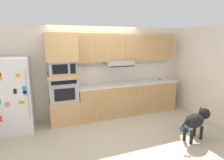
{
  "coord_description": "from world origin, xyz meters",
  "views": [
    {
      "loc": [
        -1.32,
        -3.86,
        2.13
      ],
      "look_at": [
        0.27,
        0.44,
        1.11
      ],
      "focal_mm": 28.95,
      "sensor_mm": 36.0,
      "label": 1
    }
  ],
  "objects_px": {
    "microwave": "(62,68)",
    "dog": "(197,120)",
    "refrigerator": "(14,95)",
    "built_in_oven": "(63,89)",
    "dog_food_bowl": "(184,129)",
    "screwdriver": "(160,79)"
  },
  "relations": [
    {
      "from": "refrigerator",
      "to": "screwdriver",
      "type": "bearing_deg",
      "value": 1.62
    },
    {
      "from": "built_in_oven",
      "to": "microwave",
      "type": "xyz_separation_m",
      "value": [
        0.0,
        -0.0,
        0.56
      ]
    },
    {
      "from": "screwdriver",
      "to": "dog",
      "type": "xyz_separation_m",
      "value": [
        -0.36,
        -1.89,
        -0.5
      ]
    },
    {
      "from": "microwave",
      "to": "screwdriver",
      "type": "distance_m",
      "value": 3.0
    },
    {
      "from": "dog_food_bowl",
      "to": "dog",
      "type": "bearing_deg",
      "value": -96.25
    },
    {
      "from": "built_in_oven",
      "to": "dog_food_bowl",
      "type": "bearing_deg",
      "value": -29.23
    },
    {
      "from": "screwdriver",
      "to": "dog",
      "type": "distance_m",
      "value": 1.99
    },
    {
      "from": "built_in_oven",
      "to": "dog",
      "type": "xyz_separation_m",
      "value": [
        2.59,
        -1.85,
        -0.46
      ]
    },
    {
      "from": "built_in_oven",
      "to": "dog",
      "type": "bearing_deg",
      "value": -35.43
    },
    {
      "from": "built_in_oven",
      "to": "dog_food_bowl",
      "type": "height_order",
      "value": "built_in_oven"
    },
    {
      "from": "built_in_oven",
      "to": "dog_food_bowl",
      "type": "xyz_separation_m",
      "value": [
        2.63,
        -1.47,
        -0.87
      ]
    },
    {
      "from": "refrigerator",
      "to": "dog",
      "type": "height_order",
      "value": "refrigerator"
    },
    {
      "from": "built_in_oven",
      "to": "microwave",
      "type": "height_order",
      "value": "microwave"
    },
    {
      "from": "microwave",
      "to": "refrigerator",
      "type": "bearing_deg",
      "value": -176.55
    },
    {
      "from": "refrigerator",
      "to": "built_in_oven",
      "type": "bearing_deg",
      "value": 3.45
    },
    {
      "from": "built_in_oven",
      "to": "dog",
      "type": "relative_size",
      "value": 0.74
    },
    {
      "from": "dog_food_bowl",
      "to": "microwave",
      "type": "bearing_deg",
      "value": 150.77
    },
    {
      "from": "microwave",
      "to": "dog",
      "type": "height_order",
      "value": "microwave"
    },
    {
      "from": "built_in_oven",
      "to": "microwave",
      "type": "relative_size",
      "value": 1.09
    },
    {
      "from": "refrigerator",
      "to": "microwave",
      "type": "relative_size",
      "value": 2.73
    },
    {
      "from": "refrigerator",
      "to": "dog_food_bowl",
      "type": "bearing_deg",
      "value": -20.5
    },
    {
      "from": "microwave",
      "to": "screwdriver",
      "type": "xyz_separation_m",
      "value": [
        2.95,
        0.05,
        -0.53
      ]
    }
  ]
}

